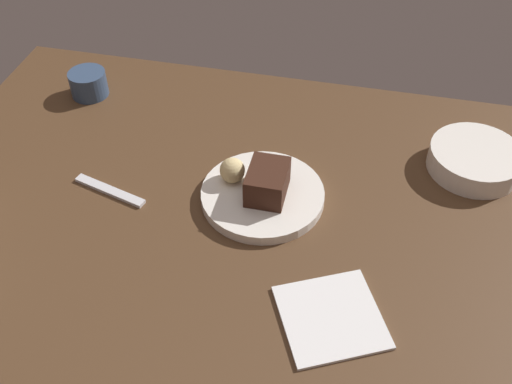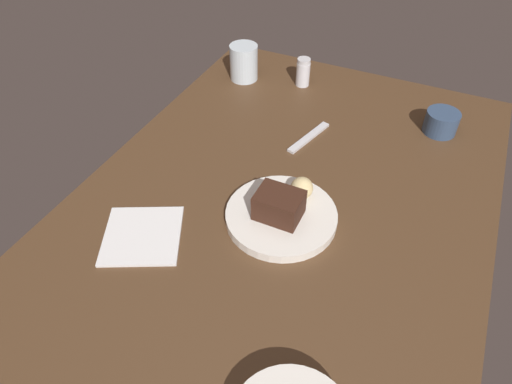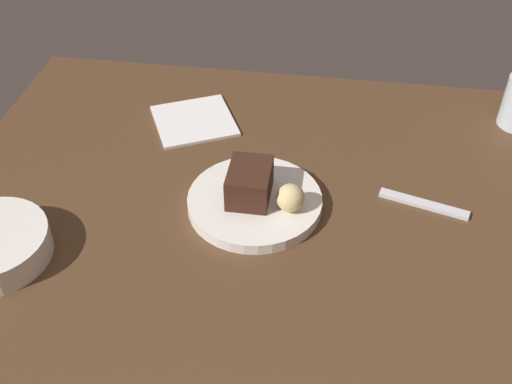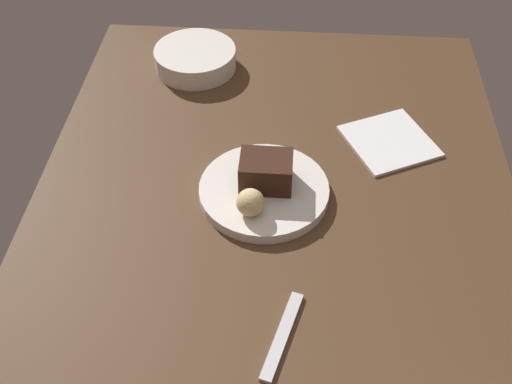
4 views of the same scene
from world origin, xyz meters
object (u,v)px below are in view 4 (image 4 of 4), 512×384
Objects in this scene: dessert_plate at (264,191)px; chocolate_cake_slice at (266,171)px; bread_roll at (250,204)px; folded_napkin at (389,141)px; dessert_spoon at (282,336)px; side_bowl at (195,59)px.

dessert_plate is 2.52× the size of chocolate_cake_slice.
bread_roll is (7.26, -2.12, -0.48)cm from chocolate_cake_slice.
dessert_plate is 1.51× the size of folded_napkin.
dessert_spoon is (28.90, 4.14, -4.43)cm from chocolate_cake_slice.
chocolate_cake_slice is 0.59× the size of dessert_spoon.
side_bowl is (-36.78, -17.49, -2.54)cm from chocolate_cake_slice.
dessert_spoon is 1.01× the size of folded_napkin.
dessert_spoon is at bearing 18.22° from side_bowl.
side_bowl is at bearing -160.76° from bread_roll.
chocolate_cake_slice is at bearing 25.43° from side_bowl.
dessert_plate is 1.50× the size of dessert_spoon.
folded_napkin is (-21.99, 24.59, -4.00)cm from bread_roll.
dessert_spoon is at bearing -22.80° from folded_napkin.
bread_roll reaches higher than folded_napkin.
chocolate_cake_slice is 0.60× the size of folded_napkin.
dessert_spoon is at bearing 8.15° from chocolate_cake_slice.
folded_napkin is at bearing 124.47° from dessert_plate.
side_bowl reaches higher than dessert_spoon.
folded_napkin is (22.06, 39.96, -1.94)cm from side_bowl.
bread_roll is 0.27× the size of side_bowl.
folded_napkin is (-14.72, 22.48, -4.48)cm from chocolate_cake_slice.
chocolate_cake_slice reaches higher than bread_roll.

